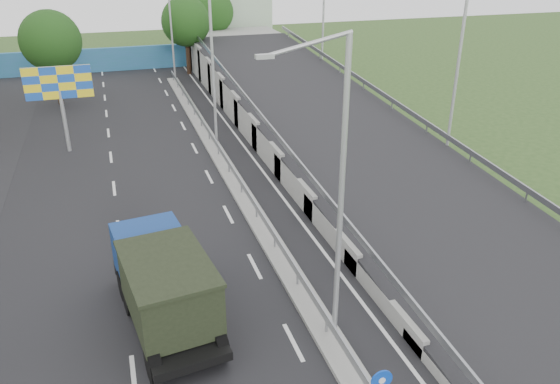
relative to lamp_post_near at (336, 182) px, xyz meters
name	(u,v)px	position (x,y,z in m)	size (l,w,h in m)	color
road_surface	(180,188)	(-3.11, 14.00, -5.81)	(26.00, 90.00, 0.04)	black
median	(219,156)	(-0.11, 18.00, -5.71)	(1.00, 44.00, 0.20)	gray
overpass_ramp	(330,120)	(7.39, 18.00, -4.06)	(10.00, 50.00, 3.50)	gray
median_guardrail	(218,146)	(-0.11, 18.00, -5.06)	(0.09, 44.00, 0.71)	gray
lamp_post_near	(336,182)	(0.00, 0.00, 0.00)	(2.74, 0.18, 10.08)	#B2B5B7
lamp_post_mid	(209,58)	(0.00, 20.00, 0.00)	(2.74, 0.18, 10.08)	#B2B5B7
lamp_post_far	(168,18)	(0.00, 40.00, 0.00)	(2.74, 0.18, 10.08)	#B2B5B7
blue_wall	(125,59)	(-4.11, 46.00, -4.61)	(30.00, 0.50, 2.40)	#256B88
church	(236,5)	(9.89, 54.00, -0.50)	(7.00, 7.00, 13.80)	#B2CCAD
billboard	(59,88)	(-9.11, 22.00, -1.62)	(4.00, 0.24, 5.50)	#B2B5B7
tree_left_mid	(51,41)	(-10.11, 34.00, -0.63)	(4.80, 4.80, 7.60)	black
tree_median_far	(186,22)	(1.89, 42.00, -0.63)	(4.80, 4.80, 7.60)	black
tree_ramp_far	(212,12)	(5.89, 49.00, -0.63)	(4.80, 4.80, 7.60)	black
dump_truck	(163,282)	(-5.25, 2.49, -4.15)	(3.34, 7.07, 3.00)	black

